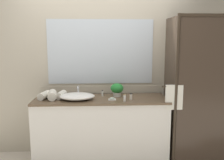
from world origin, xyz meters
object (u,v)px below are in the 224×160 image
object	(u,v)px
faucet	(78,93)
potted_plant	(117,89)
soap_dish	(112,99)
amenity_bottle_body_wash	(131,97)
amenity_bottle_shampoo	(103,93)
amenity_bottle_lotion	(125,98)
rolled_towel_far_edge	(61,95)
rolled_towel_middle	(52,95)
rolled_towel_near_edge	(44,95)
sink_basin	(77,96)

from	to	relation	value
faucet	potted_plant	bearing A→B (deg)	-1.77
soap_dish	amenity_bottle_body_wash	world-z (taller)	amenity_bottle_body_wash
amenity_bottle_shampoo	amenity_bottle_lotion	world-z (taller)	amenity_bottle_lotion
amenity_bottle_lotion	rolled_towel_far_edge	size ratio (longest dim) A/B	0.42
faucet	amenity_bottle_lotion	distance (m)	0.69
amenity_bottle_shampoo	rolled_towel_far_edge	distance (m)	0.57
rolled_towel_middle	rolled_towel_far_edge	distance (m)	0.12
rolled_towel_middle	rolled_towel_near_edge	bearing A→B (deg)	170.14
potted_plant	amenity_bottle_lotion	xyz separation A→B (m)	(0.08, -0.29, -0.06)
rolled_towel_near_edge	rolled_towel_middle	distance (m)	0.11
rolled_towel_middle	soap_dish	bearing A→B (deg)	-6.58
potted_plant	rolled_towel_middle	bearing A→B (deg)	-171.96
soap_dish	rolled_towel_near_edge	xyz separation A→B (m)	(-0.91, 0.11, 0.04)
rolled_towel_near_edge	soap_dish	bearing A→B (deg)	-6.98
sink_basin	amenity_bottle_shampoo	size ratio (longest dim) A/B	5.61
rolled_towel_near_edge	rolled_towel_far_edge	bearing A→B (deg)	9.85
soap_dish	amenity_bottle_lotion	xyz separation A→B (m)	(0.16, -0.07, 0.03)
rolled_towel_near_edge	rolled_towel_middle	xyz separation A→B (m)	(0.11, -0.02, 0.01)
amenity_bottle_shampoo	amenity_bottle_body_wash	size ratio (longest dim) A/B	0.97
sink_basin	soap_dish	bearing A→B (deg)	-6.86
rolled_towel_near_edge	sink_basin	bearing A→B (deg)	-7.11
amenity_bottle_shampoo	amenity_bottle_body_wash	xyz separation A→B (m)	(0.38, -0.24, 0.00)
potted_plant	sink_basin	bearing A→B (deg)	-163.58
sink_basin	soap_dish	xyz separation A→B (m)	(0.47, -0.06, -0.03)
faucet	rolled_towel_far_edge	size ratio (longest dim) A/B	0.75
amenity_bottle_shampoo	amenity_bottle_lotion	distance (m)	0.43
sink_basin	faucet	world-z (taller)	faucet
rolled_towel_middle	rolled_towel_far_edge	bearing A→B (deg)	27.52
sink_basin	amenity_bottle_body_wash	bearing A→B (deg)	-4.03
sink_basin	rolled_towel_near_edge	bearing A→B (deg)	172.89
rolled_towel_near_edge	amenity_bottle_body_wash	bearing A→B (deg)	-5.21
rolled_towel_near_edge	potted_plant	bearing A→B (deg)	6.06
sink_basin	amenity_bottle_lotion	size ratio (longest dim) A/B	4.93
potted_plant	amenity_bottle_lotion	bearing A→B (deg)	-74.55
faucet	soap_dish	world-z (taller)	faucet
potted_plant	soap_dish	distance (m)	0.25
amenity_bottle_shampoo	rolled_towel_middle	distance (m)	0.69
faucet	rolled_towel_far_edge	world-z (taller)	faucet
rolled_towel_far_edge	potted_plant	bearing A→B (deg)	4.96
soap_dish	amenity_bottle_body_wash	bearing A→B (deg)	1.27
sink_basin	amenity_bottle_lotion	bearing A→B (deg)	-11.70
rolled_towel_far_edge	rolled_towel_near_edge	bearing A→B (deg)	-170.15
sink_basin	potted_plant	size ratio (longest dim) A/B	2.54
potted_plant	rolled_towel_far_edge	size ratio (longest dim) A/B	0.82
sink_basin	rolled_towel_far_edge	world-z (taller)	rolled_towel_far_edge
faucet	sink_basin	bearing A→B (deg)	-90.00
amenity_bottle_shampoo	rolled_towel_near_edge	xyz separation A→B (m)	(-0.78, -0.14, 0.01)
rolled_towel_far_edge	amenity_bottle_body_wash	bearing A→B (deg)	-8.71
faucet	amenity_bottle_shampoo	bearing A→B (deg)	2.43
soap_dish	amenity_bottle_shampoo	distance (m)	0.28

